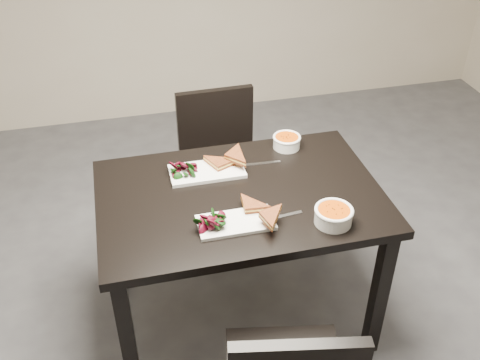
{
  "coord_description": "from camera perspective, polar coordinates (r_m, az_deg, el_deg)",
  "views": [
    {
      "loc": [
        -0.54,
        -1.52,
        2.15
      ],
      "look_at": [
        -0.1,
        0.3,
        0.82
      ],
      "focal_mm": 41.56,
      "sensor_mm": 36.0,
      "label": 1
    }
  ],
  "objects": [
    {
      "name": "sandwich_far",
      "position": [
        2.45,
        -1.89,
        1.59
      ],
      "size": [
        0.2,
        0.18,
        0.05
      ],
      "primitive_type": null,
      "rotation": [
        0.0,
        0.0,
        0.41
      ],
      "color": "brown",
      "rests_on": "plate_far"
    },
    {
      "name": "ground",
      "position": [
        2.69,
        3.71,
        -17.9
      ],
      "size": [
        5.0,
        5.0,
        0.0
      ],
      "primitive_type": "plane",
      "color": "#47474C",
      "rests_on": "ground"
    },
    {
      "name": "soup_bowl_far",
      "position": [
        2.65,
        4.82,
        4.02
      ],
      "size": [
        0.13,
        0.13,
        0.06
      ],
      "color": "white",
      "rests_on": "table"
    },
    {
      "name": "table",
      "position": [
        2.41,
        0.0,
        -3.28
      ],
      "size": [
        1.2,
        0.8,
        0.75
      ],
      "color": "black",
      "rests_on": "ground"
    },
    {
      "name": "salad_far",
      "position": [
        2.44,
        -5.75,
        1.18
      ],
      "size": [
        0.1,
        0.09,
        0.05
      ],
      "primitive_type": null,
      "color": "black",
      "rests_on": "plate_far"
    },
    {
      "name": "soup_bowl_near",
      "position": [
        2.2,
        9.59,
        -3.53
      ],
      "size": [
        0.15,
        0.15,
        0.07
      ],
      "color": "white",
      "rests_on": "table"
    },
    {
      "name": "salad_near",
      "position": [
        2.15,
        -3.05,
        -4.2
      ],
      "size": [
        0.09,
        0.08,
        0.04
      ],
      "primitive_type": null,
      "color": "black",
      "rests_on": "plate_near"
    },
    {
      "name": "plate_far",
      "position": [
        2.47,
        -3.42,
        0.9
      ],
      "size": [
        0.33,
        0.17,
        0.02
      ],
      "primitive_type": "cube",
      "color": "white",
      "rests_on": "table"
    },
    {
      "name": "cutlery_near",
      "position": [
        2.23,
        4.26,
        -3.75
      ],
      "size": [
        0.18,
        0.04,
        0.0
      ],
      "primitive_type": "cube",
      "rotation": [
        0.0,
        0.0,
        0.11
      ],
      "color": "silver",
      "rests_on": "table"
    },
    {
      "name": "chair_far",
      "position": [
        3.05,
        -2.01,
        2.16
      ],
      "size": [
        0.43,
        0.43,
        0.85
      ],
      "rotation": [
        0.0,
        0.0,
        0.02
      ],
      "color": "black",
      "rests_on": "ground"
    },
    {
      "name": "plate_near",
      "position": [
        2.18,
        -0.44,
        -4.39
      ],
      "size": [
        0.3,
        0.15,
        0.02
      ],
      "primitive_type": "cube",
      "color": "white",
      "rests_on": "table"
    },
    {
      "name": "cutlery_far",
      "position": [
        2.53,
        2.19,
        1.71
      ],
      "size": [
        0.18,
        0.03,
        0.0
      ],
      "primitive_type": "cube",
      "rotation": [
        0.0,
        0.0,
        -0.05
      ],
      "color": "silver",
      "rests_on": "table"
    },
    {
      "name": "sandwich_near",
      "position": [
        2.19,
        1.12,
        -3.24
      ],
      "size": [
        0.16,
        0.12,
        0.05
      ],
      "primitive_type": null,
      "rotation": [
        0.0,
        0.0,
        -0.08
      ],
      "color": "brown",
      "rests_on": "plate_near"
    }
  ]
}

